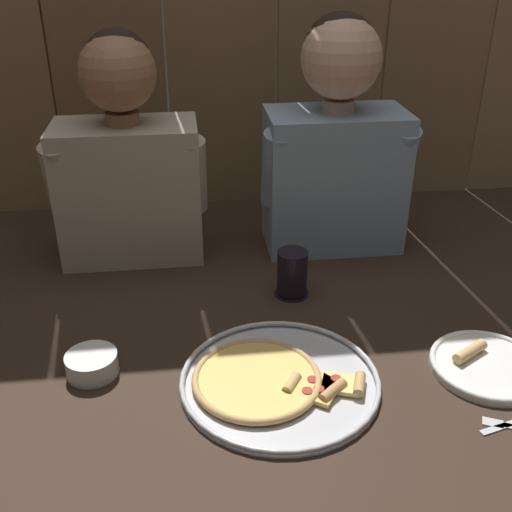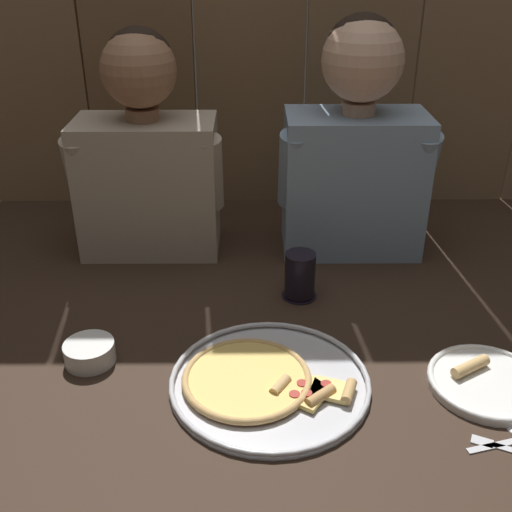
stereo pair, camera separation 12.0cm
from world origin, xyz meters
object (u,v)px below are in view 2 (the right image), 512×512
Objects in this scene: dinner_plate at (487,382)px; diner_left at (146,153)px; diner_right at (356,144)px; drinking_glass at (300,276)px; pizza_tray at (263,381)px; dipping_bowl at (89,351)px.

dinner_plate is 0.94m from diner_left.
diner_right is (-0.18, 0.57, 0.27)m from dinner_plate.
dinner_plate is at bearing -44.35° from drinking_glass.
dinner_plate is 0.46m from drinking_glass.
dipping_bowl reaches higher than pizza_tray.
diner_right is at bearing 0.06° from diner_left.
pizza_tray is 0.67m from diner_right.
diner_left is (-0.37, 0.25, 0.21)m from drinking_glass.
diner_left reaches higher than drinking_glass.
dipping_bowl is at bearing -150.84° from drinking_glass.
drinking_glass is at bearing 74.26° from pizza_tray.
diner_right is at bearing 40.44° from dipping_bowl.
pizza_tray is 3.79× the size of dipping_bowl.
diner_left is at bearing 116.49° from pizza_tray.
drinking_glass is 0.37m from diner_right.
diner_left is (-0.28, 0.57, 0.25)m from pizza_tray.
dipping_bowl is (-0.75, 0.08, 0.01)m from dinner_plate.
pizza_tray is at bearing -105.74° from drinking_glass.
drinking_glass reaches higher than pizza_tray.
pizza_tray is 0.68m from diner_left.
dinner_plate is (0.42, -0.01, -0.00)m from pizza_tray.
pizza_tray is 0.35m from dipping_bowl.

